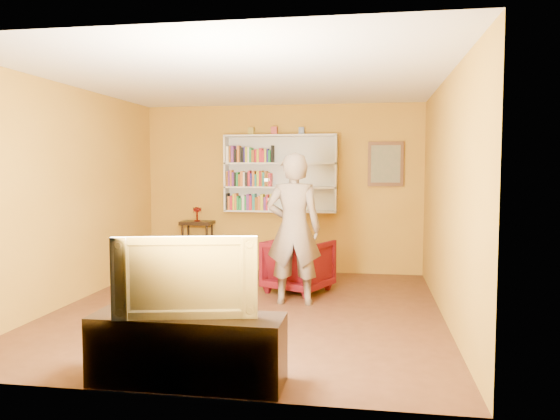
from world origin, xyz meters
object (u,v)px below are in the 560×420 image
Objects in this scene: console_table at (197,230)px; ruby_lustre at (197,211)px; tv_cabinet at (187,349)px; television at (187,275)px; armchair at (299,265)px; bookshelf at (281,174)px; person at (294,229)px.

ruby_lustre is (0.00, -0.00, 0.31)m from console_table.
television is at bearing 0.00° from tv_cabinet.
console_table is at bearing 126.87° from ruby_lustre.
armchair is 0.52× the size of tv_cabinet.
person is (0.49, -2.02, -0.66)m from bookshelf.
tv_cabinet is (1.38, -4.50, -0.72)m from ruby_lustre.
television is (1.38, -4.50, -0.14)m from ruby_lustre.
person is 2.68m from television.
console_table is 0.76× the size of television.
console_table is at bearing -47.74° from person.
console_table is (-1.35, -0.16, -0.91)m from bookshelf.
armchair is 3.34m from tv_cabinet.
bookshelf is 2.18m from person.
television reaches higher than console_table.
ruby_lustre is at bearing -9.99° from armchair.
television reaches higher than tv_cabinet.
bookshelf is 4.72m from television.
tv_cabinet is at bearing 0.00° from television.
person is at bearing 115.31° from armchair.
person is (1.84, -1.86, 0.25)m from console_table.
person is at bearing -45.26° from ruby_lustre.
console_table is 0.31m from ruby_lustre.
television is (1.38, -4.50, 0.17)m from console_table.
console_table is 4.71m from television.
armchair is at bearing 82.39° from tv_cabinet.
armchair is at bearing -33.17° from console_table.
tv_cabinet is 0.59m from television.
console_table is 0.55× the size of tv_cabinet.
ruby_lustre is at bearing 94.34° from television.
tv_cabinet is (-0.44, -3.31, -0.09)m from armchair.
bookshelf is 1.89m from armchair.
console_table reaches higher than armchair.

